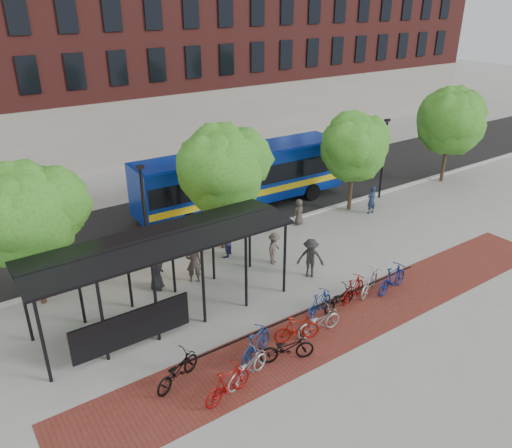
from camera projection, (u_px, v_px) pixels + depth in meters
ground at (309, 257)px, 25.11m from camera, size 160.00×160.00×0.00m
asphalt_street at (226, 206)px, 31.08m from camera, size 160.00×8.00×0.01m
curb at (263, 228)px, 28.07m from camera, size 160.00×0.25×0.12m
brick_strip at (350, 318)px, 20.34m from camera, size 24.00×3.00×0.01m
bike_rack_rail at (312, 318)px, 20.34m from camera, size 12.00×0.05×0.95m
building_brick at (213, 19)px, 45.52m from camera, size 55.00×14.00×20.00m
bus_shelter at (159, 250)px, 19.30m from camera, size 10.60×3.07×3.60m
tree_a at (27, 211)px, 19.69m from camera, size 4.90×4.00×6.18m
tree_b at (222, 165)px, 24.24m from camera, size 5.15×4.20×6.47m
tree_c at (355, 145)px, 29.06m from camera, size 4.66×3.80×5.92m
tree_d at (452, 118)px, 33.54m from camera, size 5.39×4.40×6.55m
lamp_post_left at (145, 215)px, 23.03m from camera, size 0.35×0.20×5.12m
lamp_post_right at (383, 157)px, 31.30m from camera, size 0.35×0.20×5.12m
bus at (243, 175)px, 30.20m from camera, size 13.51×3.57×3.62m
bike_0 at (177, 370)px, 16.74m from camera, size 2.14×1.45×1.07m
bike_1 at (228, 383)px, 16.09m from camera, size 2.03×0.93×1.18m
bike_2 at (247, 368)px, 16.85m from camera, size 2.13×1.23×1.06m
bike_3 at (256, 344)px, 17.89m from camera, size 2.02×1.32×1.18m
bike_4 at (287, 348)px, 17.79m from camera, size 2.14×1.39×1.06m
bike_5 at (297, 328)px, 18.80m from camera, size 1.89×1.07×1.10m
bike_6 at (319, 322)px, 19.22m from camera, size 2.05×0.80×1.06m
bike_7 at (319, 303)px, 20.38m from camera, size 1.82×0.95×1.05m
bike_8 at (339, 298)px, 20.78m from camera, size 1.90×0.86×0.96m
bike_9 at (353, 289)px, 21.37m from camera, size 1.87×0.99×1.08m
bike_10 at (369, 282)px, 21.91m from camera, size 2.05×1.41×1.02m
bike_11 at (392, 278)px, 21.97m from camera, size 2.14×0.91×1.25m
pedestrian_0 at (156, 270)px, 22.01m from camera, size 1.08×1.09×1.91m
pedestrian_1 at (194, 263)px, 22.55m from camera, size 0.83×0.75×1.91m
pedestrian_2 at (225, 241)px, 24.79m from camera, size 1.06×1.03×1.73m
pedestrian_3 at (274, 248)px, 24.16m from camera, size 1.21×1.07×1.63m
pedestrian_5 at (265, 217)px, 27.64m from camera, size 1.52×0.77×1.56m
pedestrian_6 at (299, 212)px, 28.35m from camera, size 0.82×0.61×1.53m
pedestrian_7 at (371, 200)px, 29.76m from camera, size 0.63×0.42×1.72m
pedestrian_9 at (310, 258)px, 22.96m from camera, size 1.40×1.36×1.93m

